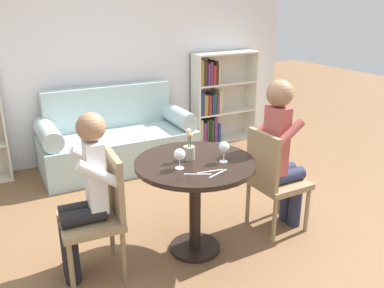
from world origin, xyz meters
The scene contains 15 objects.
ground_plane centered at (0.00, 0.00, 0.00)m, with size 16.00×16.00×0.00m, color brown.
back_wall centered at (0.00, 2.39, 1.35)m, with size 5.20×0.05×2.70m.
round_table centered at (0.00, 0.00, 0.60)m, with size 0.91×0.91×0.76m.
couch centered at (0.00, 1.97, 0.31)m, with size 1.76×0.80×0.92m.
bookshelf_right centered at (1.50, 2.23, 0.59)m, with size 0.92×0.28×1.23m.
chair_left centered at (-0.72, 0.08, 0.49)m, with size 0.44×0.44×0.90m.
chair_right centered at (0.72, -0.03, 0.49)m, with size 0.43×0.43×0.90m.
person_left centered at (-0.81, 0.08, 0.64)m, with size 0.43×0.36×1.20m.
person_right centered at (0.80, -0.03, 0.71)m, with size 0.42×0.35×1.31m.
wine_glass_left centered at (-0.16, -0.07, 0.86)m, with size 0.08×0.08×0.15m.
wine_glass_right centered at (0.18, -0.11, 0.87)m, with size 0.08×0.08×0.16m.
flower_vase centered at (-0.02, 0.06, 0.85)m, with size 0.09×0.09×0.24m.
knife_left_setting centered at (0.01, -0.21, 0.76)m, with size 0.19×0.04×0.00m.
fork_left_setting centered at (-0.10, -0.22, 0.76)m, with size 0.17×0.10×0.00m.
knife_right_setting centered at (0.04, -0.27, 0.76)m, with size 0.18×0.08×0.00m.
Camera 1 is at (-1.31, -2.46, 1.89)m, focal length 38.00 mm.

